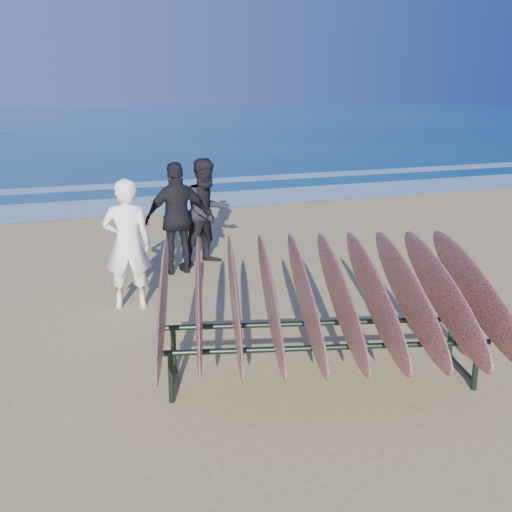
% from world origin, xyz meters
% --- Properties ---
extents(ground, '(120.00, 120.00, 0.00)m').
position_xyz_m(ground, '(0.00, 0.00, 0.00)').
color(ground, tan).
rests_on(ground, ground).
extents(ocean, '(160.00, 160.00, 0.00)m').
position_xyz_m(ocean, '(0.00, 55.00, 0.01)').
color(ocean, navy).
rests_on(ocean, ground).
extents(foam_near, '(160.00, 160.00, 0.00)m').
position_xyz_m(foam_near, '(0.00, 10.00, 0.01)').
color(foam_near, white).
rests_on(foam_near, ground).
extents(foam_far, '(160.00, 160.00, 0.00)m').
position_xyz_m(foam_far, '(0.00, 13.50, 0.01)').
color(foam_far, white).
rests_on(foam_far, ground).
extents(surfboard_rack, '(3.78, 3.39, 1.47)m').
position_xyz_m(surfboard_rack, '(0.09, -0.73, 0.90)').
color(surfboard_rack, black).
rests_on(surfboard_rack, ground).
extents(person_white, '(0.73, 0.57, 1.76)m').
position_xyz_m(person_white, '(-1.25, 2.27, 0.88)').
color(person_white, white).
rests_on(person_white, ground).
extents(person_dark_a, '(1.03, 0.91, 1.77)m').
position_xyz_m(person_dark_a, '(0.41, 4.03, 0.89)').
color(person_dark_a, black).
rests_on(person_dark_a, ground).
extents(person_dark_b, '(1.07, 0.49, 1.78)m').
position_xyz_m(person_dark_b, '(-0.19, 3.65, 0.89)').
color(person_dark_b, black).
rests_on(person_dark_b, ground).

